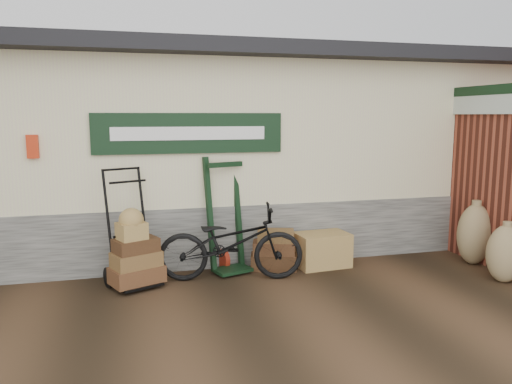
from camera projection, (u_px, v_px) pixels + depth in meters
ground at (226, 292)px, 6.27m from camera, size 80.00×80.00×0.00m
station_building at (194, 149)px, 8.63m from camera, size 14.40×4.10×3.20m
brick_outbuilding at (485, 169)px, 8.39m from camera, size 1.71×4.51×2.62m
porter_trolley at (129, 226)px, 6.42m from camera, size 0.94×0.84×1.55m
green_barrow at (226, 215)px, 7.00m from camera, size 0.71×0.65×1.62m
suitcase_stack at (274, 249)px, 7.18m from camera, size 0.74×0.57×0.57m
wicker_hamper at (322, 250)px, 7.30m from camera, size 0.80×0.56×0.49m
bicycle at (231, 239)px, 6.65m from camera, size 1.02×2.02×1.12m
burlap_sack_left at (475, 234)px, 7.37m from camera, size 0.71×0.66×0.90m
burlap_sack_right at (505, 254)px, 6.57m from camera, size 0.60×0.56×0.77m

